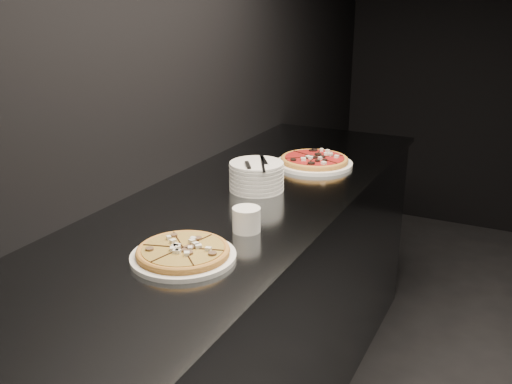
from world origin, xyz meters
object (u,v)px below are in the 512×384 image
at_px(ramekin, 246,219).
at_px(pizza_tomato, 314,161).
at_px(counter, 237,314).
at_px(plate_stack, 257,176).
at_px(cutlery, 257,163).
at_px(pizza_mushroom, 183,253).

bearing_deg(ramekin, pizza_tomato, 95.04).
relative_size(counter, plate_stack, 12.17).
distance_m(plate_stack, ramekin, 0.39).
bearing_deg(plate_stack, cutlery, -62.38).
height_order(pizza_mushroom, pizza_tomato, pizza_tomato).
xyz_separation_m(counter, ramekin, (0.16, -0.22, 0.50)).
bearing_deg(pizza_mushroom, counter, 100.78).
xyz_separation_m(pizza_mushroom, plate_stack, (-0.08, 0.62, 0.03)).
bearing_deg(cutlery, pizza_mushroom, -117.77).
bearing_deg(pizza_tomato, pizza_mushroom, -90.02).
distance_m(pizza_tomato, plate_stack, 0.40).
height_order(counter, plate_stack, plate_stack).
relative_size(pizza_mushroom, ramekin, 3.75).
xyz_separation_m(pizza_tomato, ramekin, (0.07, -0.76, 0.02)).
relative_size(counter, pizza_tomato, 6.47).
xyz_separation_m(pizza_mushroom, ramekin, (0.07, 0.25, 0.02)).
height_order(pizza_mushroom, plate_stack, plate_stack).
height_order(pizza_tomato, ramekin, ramekin).
bearing_deg(counter, ramekin, -54.79).
bearing_deg(cutlery, pizza_tomato, 45.37).
distance_m(counter, ramekin, 0.57).
bearing_deg(counter, pizza_tomato, 80.37).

